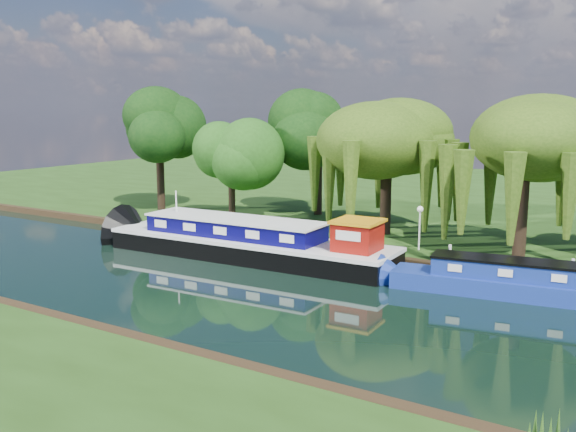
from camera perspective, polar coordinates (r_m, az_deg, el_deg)
The scene contains 13 objects.
ground at distance 28.79m, azimuth 3.05°, elevation -7.72°, with size 120.00×120.00×0.00m, color black.
far_bank at distance 60.11m, azimuth 19.08°, elevation 1.20°, with size 120.00×52.00×0.45m, color #1E3C10.
dutch_barge at distance 36.75m, azimuth -3.34°, elevation -2.37°, with size 17.69×4.65×3.70m.
narrowboat at distance 31.25m, azimuth 20.87°, elevation -5.69°, with size 12.87×3.92×1.85m.
red_dinghy at distance 37.44m, azimuth -0.23°, elevation -3.57°, with size 2.45×3.44×0.71m, color maroon.
willow_left at distance 41.35m, azimuth 8.81°, elevation 6.53°, with size 6.81×6.81×8.16m.
willow_right at distance 36.38m, azimuth 20.32°, elevation 5.41°, with size 6.53×6.53×7.96m.
tree_far_left at distance 46.06m, azimuth -5.07°, elevation 5.59°, with size 4.39×4.39×7.07m.
tree_far_back at distance 51.63m, azimuth -11.39°, elevation 7.24°, with size 5.17×5.17×8.70m.
tree_far_mid at distance 48.36m, azimuth 2.73°, elevation 7.11°, with size 5.27×5.27×8.62m.
lamppost at distance 37.34m, azimuth 11.65°, elevation -0.02°, with size 0.36×0.36×2.56m.
mooring_posts at distance 36.06m, azimuth 8.90°, elevation -2.66°, with size 19.16×0.16×1.00m.
reeds_near at distance 19.43m, azimuth 10.11°, elevation -15.05°, with size 33.70×1.50×1.10m.
Camera 1 is at (13.33, -24.00, 8.67)m, focal length 40.00 mm.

